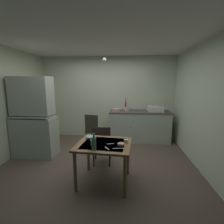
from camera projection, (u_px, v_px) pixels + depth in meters
ground_plane at (99, 161)px, 3.73m from camera, size 5.21×5.21×0.00m
wall_back at (108, 98)px, 5.27m from camera, size 4.31×0.10×2.58m
wall_left at (4, 104)px, 3.68m from camera, size 0.10×3.62×2.58m
wall_right at (202, 107)px, 3.32m from camera, size 0.10×3.62×2.58m
ceiling_slab at (97, 39)px, 3.25m from camera, size 4.31×3.62×0.10m
hutch_cabinet at (34, 120)px, 3.88m from camera, size 0.99×0.51×1.91m
counter_cabinet at (139, 126)px, 4.97m from camera, size 1.81×0.64×0.93m
sink_basin at (155, 109)px, 4.84m from camera, size 0.44×0.34×0.15m
hand_pump at (126, 105)px, 4.94m from camera, size 0.05×0.27×0.39m
mixing_bowl_counter at (116, 110)px, 4.89m from camera, size 0.27×0.27×0.08m
stoneware_crock at (127, 109)px, 4.94m from camera, size 0.13×0.13×0.12m
dining_table at (104, 149)px, 2.85m from camera, size 1.00×0.88×0.74m
chair_far_side at (102, 144)px, 3.51m from camera, size 0.42×0.42×0.88m
chair_by_counter at (93, 130)px, 4.51m from camera, size 0.48×0.48×0.92m
serving_bowl_wide at (121, 144)px, 2.74m from camera, size 0.12×0.12×0.04m
soup_bowl_small at (91, 137)px, 3.10m from camera, size 0.19×0.19×0.04m
teacup_cream at (126, 141)px, 2.85m from camera, size 0.07×0.07×0.06m
mug_dark at (93, 143)px, 2.74m from camera, size 0.08×0.08×0.09m
glass_bottle at (94, 143)px, 2.53m from camera, size 0.07×0.07×0.27m
table_knife at (118, 148)px, 2.60m from camera, size 0.20×0.05×0.00m
teaspoon_near_bowl at (107, 148)px, 2.61m from camera, size 0.09×0.13×0.00m
teaspoon_by_cup at (110, 144)px, 2.80m from camera, size 0.13×0.05×0.00m
pendant_bulb at (105, 60)px, 3.18m from camera, size 0.08×0.08×0.08m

